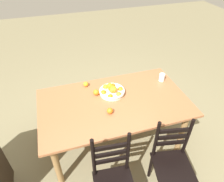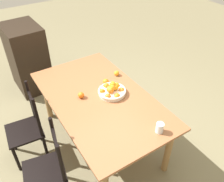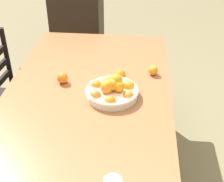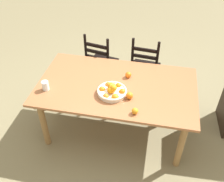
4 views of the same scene
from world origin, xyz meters
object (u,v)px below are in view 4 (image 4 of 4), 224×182
at_px(chair_near_window, 101,64).
at_px(dining_table, 117,91).
at_px(fruit_bowl, 112,90).
at_px(orange_loose_2, 135,111).
at_px(orange_loose_1, 129,96).
at_px(chair_by_cabinet, 145,69).
at_px(orange_loose_0, 128,75).
at_px(drinking_glass, 45,86).

bearing_deg(chair_near_window, dining_table, 126.81).
xyz_separation_m(fruit_bowl, orange_loose_2, (0.29, -0.25, -0.01)).
bearing_deg(orange_loose_1, dining_table, 132.21).
xyz_separation_m(dining_table, orange_loose_2, (0.27, -0.41, 0.12)).
height_order(chair_near_window, fruit_bowl, chair_near_window).
distance_m(chair_by_cabinet, orange_loose_0, 0.73).
distance_m(orange_loose_0, orange_loose_2, 0.61).
relative_size(chair_near_window, fruit_bowl, 2.89).
bearing_deg(chair_by_cabinet, chair_near_window, 5.94).
bearing_deg(chair_by_cabinet, fruit_bowl, 78.96).
bearing_deg(orange_loose_2, dining_table, 122.77).
bearing_deg(fruit_bowl, orange_loose_1, -10.24).
distance_m(chair_by_cabinet, orange_loose_2, 1.27).
relative_size(orange_loose_0, drinking_glass, 0.67).
relative_size(orange_loose_0, orange_loose_2, 1.08).
relative_size(orange_loose_1, orange_loose_2, 1.14).
relative_size(chair_by_cabinet, orange_loose_1, 12.80).
relative_size(chair_by_cabinet, orange_loose_0, 13.45).
xyz_separation_m(chair_by_cabinet, drinking_glass, (-1.03, -1.04, 0.34)).
relative_size(orange_loose_0, orange_loose_1, 0.95).
xyz_separation_m(chair_near_window, orange_loose_2, (0.65, -1.22, 0.32)).
xyz_separation_m(fruit_bowl, drinking_glass, (-0.74, -0.07, 0.01)).
distance_m(dining_table, orange_loose_2, 0.51).
xyz_separation_m(chair_by_cabinet, orange_loose_2, (0.00, -1.22, 0.32)).
bearing_deg(chair_near_window, orange_loose_1, 130.55).
bearing_deg(chair_near_window, drinking_glass, 80.93).
distance_m(dining_table, chair_by_cabinet, 0.87).
distance_m(orange_loose_0, orange_loose_1, 0.38).
height_order(dining_table, orange_loose_0, orange_loose_0).
relative_size(dining_table, orange_loose_2, 27.37).
xyz_separation_m(chair_by_cabinet, fruit_bowl, (-0.28, -0.97, 0.34)).
distance_m(orange_loose_1, orange_loose_2, 0.24).
xyz_separation_m(chair_near_window, drinking_glass, (-0.38, -1.03, 0.34)).
bearing_deg(drinking_glass, dining_table, 16.84).
bearing_deg(fruit_bowl, chair_by_cabinet, 73.67).
relative_size(chair_near_window, chair_by_cabinet, 0.98).
bearing_deg(orange_loose_2, orange_loose_0, 105.12).
bearing_deg(orange_loose_0, chair_near_window, 128.28).
xyz_separation_m(orange_loose_0, drinking_glass, (-0.87, -0.41, 0.02)).
distance_m(dining_table, orange_loose_0, 0.24).
bearing_deg(orange_loose_2, fruit_bowl, 138.57).
xyz_separation_m(fruit_bowl, orange_loose_0, (0.13, 0.34, -0.01)).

